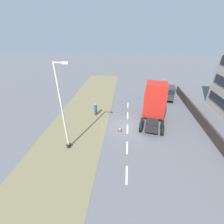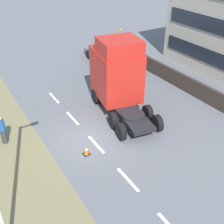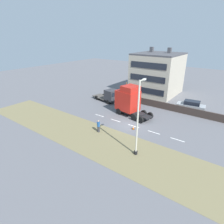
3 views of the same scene
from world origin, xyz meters
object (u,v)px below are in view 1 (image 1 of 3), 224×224
at_px(lorry_cab, 155,101).
at_px(traffic_cone_lead, 120,129).
at_px(flatbed_truck, 167,92).
at_px(pedestrian, 96,110).
at_px(lamp_post, 64,114).

relative_size(lorry_cab, traffic_cone_lead, 11.22).
xyz_separation_m(flatbed_truck, traffic_cone_lead, (-7.09, -9.45, -1.07)).
height_order(flatbed_truck, pedestrian, flatbed_truck).
bearing_deg(traffic_cone_lead, flatbed_truck, 53.15).
xyz_separation_m(lamp_post, traffic_cone_lead, (4.89, 3.24, -3.50)).
bearing_deg(flatbed_truck, lamp_post, 57.84).
distance_m(flatbed_truck, traffic_cone_lead, 11.86).
bearing_deg(lamp_post, lorry_cab, 36.31).
bearing_deg(lamp_post, flatbed_truck, 46.66).
bearing_deg(pedestrian, lamp_post, -101.96).
bearing_deg(pedestrian, flatbed_truck, 29.95).
xyz_separation_m(lorry_cab, pedestrian, (-7.62, -0.03, -1.57)).
bearing_deg(lorry_cab, flatbed_truck, 74.34).
xyz_separation_m(flatbed_truck, pedestrian, (-10.58, -6.10, -0.50)).
relative_size(lamp_post, traffic_cone_lead, 14.29).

